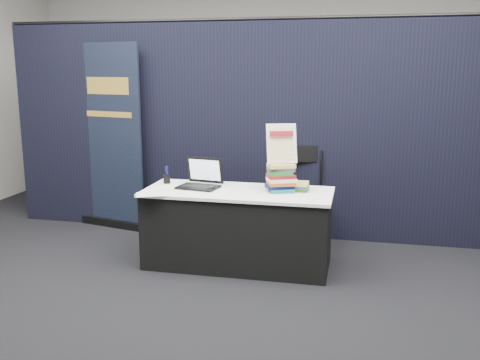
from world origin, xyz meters
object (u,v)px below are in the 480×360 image
book_stack_tall (281,178)px  pullup_banner (111,148)px  display_table (238,228)px  laptop (200,181)px  info_sign (282,144)px  stacking_chair (298,191)px  book_stack_short (298,186)px

book_stack_tall → pullup_banner: (-2.17, 0.90, 0.09)m
display_table → pullup_banner: 2.09m
laptop → info_sign: info_sign is taller
stacking_chair → pullup_banner: bearing=164.0°
info_sign → stacking_chair: 0.95m
info_sign → pullup_banner: pullup_banner is taller
book_stack_tall → stacking_chair: bearing=83.3°
book_stack_short → book_stack_tall: bearing=-157.7°
book_stack_short → info_sign: info_sign is taller
info_sign → pullup_banner: bearing=138.0°
laptop → pullup_banner: pullup_banner is taller
book_stack_short → stacking_chair: 0.72m
stacking_chair → book_stack_short: bearing=-96.4°
display_table → laptop: 0.60m
pullup_banner → display_table: bearing=-14.8°
book_stack_short → info_sign: bearing=-167.8°
stacking_chair → display_table: bearing=-133.9°
display_table → pullup_banner: (-1.76, 0.95, 0.59)m
book_stack_tall → pullup_banner: 2.35m
info_sign → pullup_banner: size_ratio=0.18×
display_table → stacking_chair: bearing=58.3°
book_stack_short → pullup_banner: (-2.32, 0.84, 0.18)m
book_stack_tall → info_sign: 0.32m
book_stack_short → display_table: bearing=-168.8°
pullup_banner → stacking_chair: (2.25, -0.15, -0.38)m
display_table → book_stack_tall: 0.65m
laptop → pullup_banner: (-1.36, 0.89, 0.15)m
book_stack_short → info_sign: 0.44m
display_table → stacking_chair: stacking_chair is taller
display_table → book_stack_short: size_ratio=8.43×
book_stack_tall → info_sign: size_ratio=0.75×
laptop → book_stack_tall: bearing=8.6°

